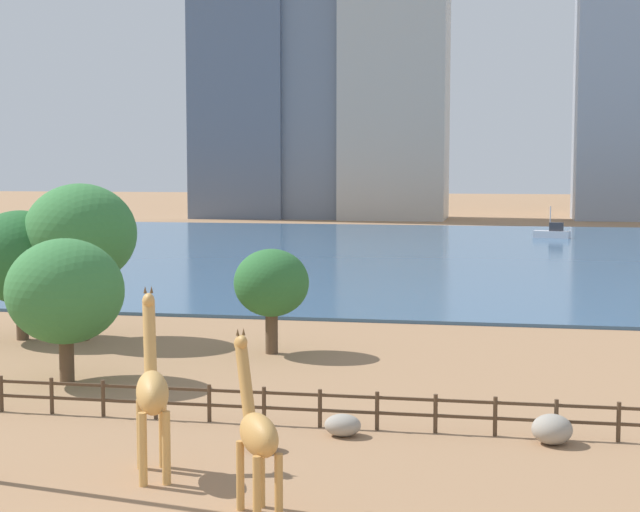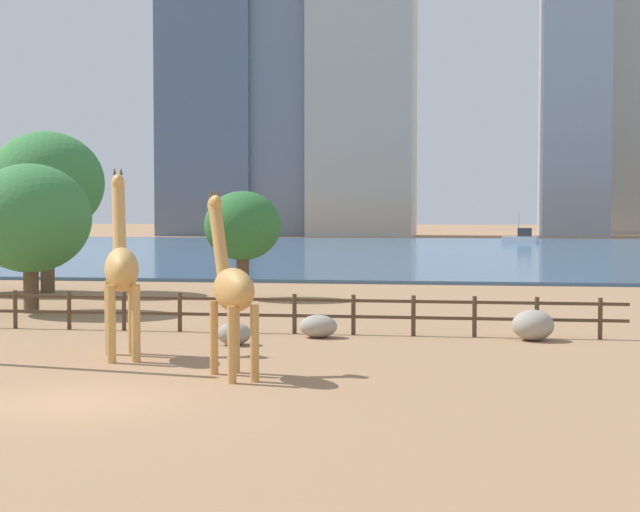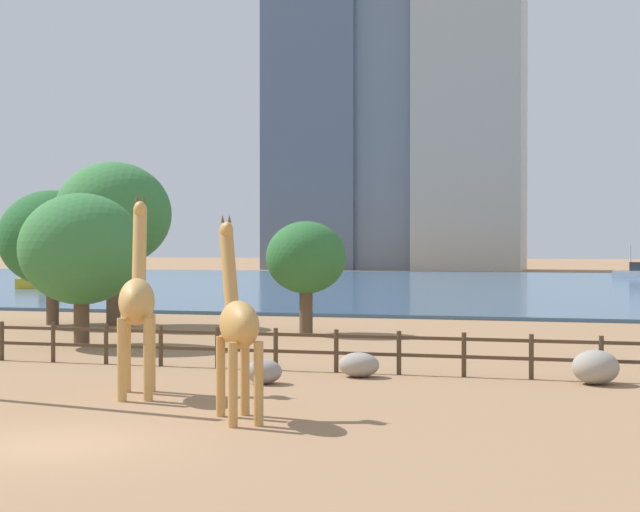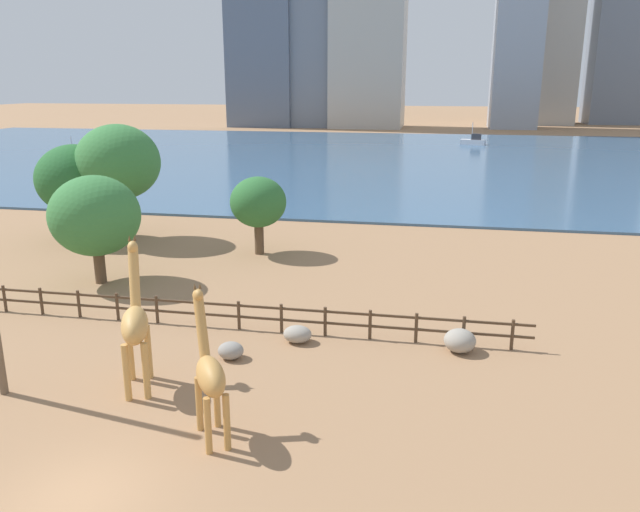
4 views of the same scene
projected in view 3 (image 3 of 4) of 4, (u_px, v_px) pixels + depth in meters
ground_plane at (487, 285)px, 95.89m from camera, size 400.00×400.00×0.00m
harbor_water at (484, 285)px, 93.00m from camera, size 180.00×86.00×0.20m
giraffe_tall at (137, 300)px, 25.13m from camera, size 1.84×3.21×5.25m
giraffe_companion at (238, 323)px, 21.57m from camera, size 2.00×2.74×4.57m
boulder_near_fence at (264, 372)px, 27.21m from camera, size 1.02×0.91×0.69m
boulder_by_pole at (359, 365)px, 28.60m from camera, size 1.20×0.97×0.73m
boulder_small at (596, 367)px, 27.11m from camera, size 1.29×1.27×0.95m
enclosure_fence at (253, 345)px, 30.46m from camera, size 26.12×0.14×1.30m
tree_left_large at (306, 258)px, 42.78m from camera, size 3.51×3.51×4.92m
tree_center_broad at (113, 215)px, 47.10m from camera, size 5.58×5.58×7.89m
tree_right_tall at (52, 239)px, 47.54m from camera, size 5.19×5.19×6.54m
tree_left_small at (81, 249)px, 37.53m from camera, size 4.76×4.76×5.87m
boat_ferry at (44, 281)px, 83.71m from camera, size 4.61×2.74×3.91m
boat_barge at (633, 273)px, 109.60m from camera, size 4.39×2.46×3.74m
skyline_block_right at (471, 4)px, 155.20m from camera, size 16.75×15.09×84.35m
skyline_tower_short at (408, 69)px, 156.88m from camera, size 16.88×9.77×64.50m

